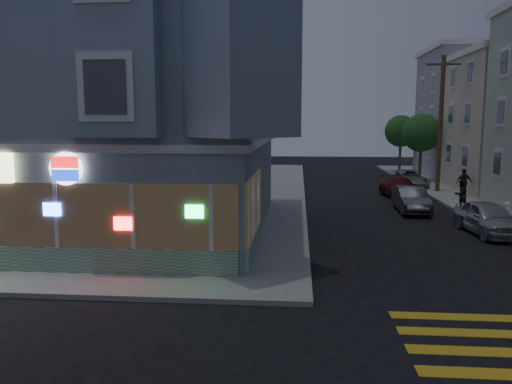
# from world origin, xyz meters

# --- Properties ---
(ground) EXTENTS (120.00, 120.00, 0.00)m
(ground) POSITION_xyz_m (0.00, 0.00, 0.00)
(ground) COLOR black
(ground) RESTS_ON ground
(sidewalk_nw) EXTENTS (33.00, 42.00, 0.15)m
(sidewalk_nw) POSITION_xyz_m (-13.50, 23.00, 0.07)
(sidewalk_nw) COLOR gray
(sidewalk_nw) RESTS_ON ground
(corner_building) EXTENTS (14.60, 14.60, 11.40)m
(corner_building) POSITION_xyz_m (-6.00, 10.98, 5.82)
(corner_building) COLOR gray
(corner_building) RESTS_ON sidewalk_nw
(row_house_d) EXTENTS (12.00, 8.60, 10.50)m
(row_house_d) POSITION_xyz_m (19.50, 34.00, 5.40)
(row_house_d) COLOR gray
(row_house_d) RESTS_ON sidewalk_ne
(utility_pole) EXTENTS (2.20, 0.30, 9.00)m
(utility_pole) POSITION_xyz_m (12.00, 24.00, 4.80)
(utility_pole) COLOR #4C3826
(utility_pole) RESTS_ON sidewalk_ne
(street_tree_near) EXTENTS (3.00, 3.00, 5.30)m
(street_tree_near) POSITION_xyz_m (12.20, 30.00, 3.94)
(street_tree_near) COLOR #4C3826
(street_tree_near) RESTS_ON sidewalk_ne
(street_tree_far) EXTENTS (3.00, 3.00, 5.30)m
(street_tree_far) POSITION_xyz_m (12.20, 38.00, 3.94)
(street_tree_far) COLOR #4C3826
(street_tree_far) RESTS_ON sidewalk_ne
(pedestrian_a) EXTENTS (0.94, 0.85, 1.57)m
(pedestrian_a) POSITION_xyz_m (11.30, 16.87, 0.94)
(pedestrian_a) COLOR black
(pedestrian_a) RESTS_ON sidewalk_ne
(pedestrian_b) EXTENTS (1.08, 0.63, 1.73)m
(pedestrian_b) POSITION_xyz_m (13.00, 21.72, 1.02)
(pedestrian_b) COLOR #26242C
(pedestrian_b) RESTS_ON sidewalk_ne
(parked_car_a) EXTENTS (2.06, 4.34, 1.43)m
(parked_car_a) POSITION_xyz_m (10.70, 11.25, 0.72)
(parked_car_a) COLOR #ABADB3
(parked_car_a) RESTS_ON ground
(parked_car_b) EXTENTS (1.53, 4.16, 1.36)m
(parked_car_b) POSITION_xyz_m (8.60, 16.45, 0.68)
(parked_car_b) COLOR #36373B
(parked_car_b) RESTS_ON ground
(parked_car_c) EXTENTS (2.30, 4.63, 1.29)m
(parked_car_c) POSITION_xyz_m (9.03, 21.65, 0.65)
(parked_car_c) COLOR #5A1417
(parked_car_c) RESTS_ON ground
(parked_car_d) EXTENTS (2.30, 4.72, 1.29)m
(parked_car_d) POSITION_xyz_m (10.70, 26.85, 0.65)
(parked_car_d) COLOR #9EA2A9
(parked_car_d) RESTS_ON ground
(traffic_signal) EXTENTS (0.66, 0.59, 5.24)m
(traffic_signal) POSITION_xyz_m (-0.09, 4.87, 3.70)
(traffic_signal) COLOR black
(traffic_signal) RESTS_ON sidewalk_nw
(fire_hydrant) EXTENTS (0.51, 0.30, 0.89)m
(fire_hydrant) POSITION_xyz_m (12.54, 13.91, 0.62)
(fire_hydrant) COLOR silver
(fire_hydrant) RESTS_ON sidewalk_ne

